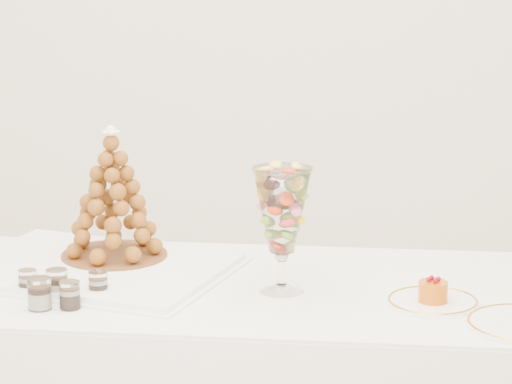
# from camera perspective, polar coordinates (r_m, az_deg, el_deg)

# --- Properties ---
(lace_tray) EXTENTS (0.77, 0.66, 0.02)m
(lace_tray) POSITION_cam_1_polar(r_m,az_deg,el_deg) (3.21, -7.62, -3.60)
(lace_tray) COLOR white
(lace_tray) RESTS_ON buffet_table
(macaron_vase) EXTENTS (0.14, 0.14, 0.31)m
(macaron_vase) POSITION_cam_1_polar(r_m,az_deg,el_deg) (2.98, 1.23, -0.94)
(macaron_vase) COLOR white
(macaron_vase) RESTS_ON buffet_table
(cake_plate) EXTENTS (0.22, 0.22, 0.01)m
(cake_plate) POSITION_cam_1_polar(r_m,az_deg,el_deg) (2.97, 8.31, -5.15)
(cake_plate) COLOR white
(cake_plate) RESTS_ON buffet_table
(verrine_a) EXTENTS (0.05, 0.05, 0.06)m
(verrine_a) POSITION_cam_1_polar(r_m,az_deg,el_deg) (3.06, -10.69, -4.19)
(verrine_a) COLOR white
(verrine_a) RESTS_ON buffet_table
(verrine_b) EXTENTS (0.06, 0.06, 0.07)m
(verrine_b) POSITION_cam_1_polar(r_m,az_deg,el_deg) (3.01, -9.35, -4.29)
(verrine_b) COLOR white
(verrine_b) RESTS_ON buffet_table
(verrine_c) EXTENTS (0.05, 0.05, 0.06)m
(verrine_c) POSITION_cam_1_polar(r_m,az_deg,el_deg) (3.01, -7.44, -4.34)
(verrine_c) COLOR white
(verrine_c) RESTS_ON buffet_table
(verrine_d) EXTENTS (0.07, 0.07, 0.08)m
(verrine_d) POSITION_cam_1_polar(r_m,az_deg,el_deg) (2.94, -10.15, -4.73)
(verrine_d) COLOR white
(verrine_d) RESTS_ON buffet_table
(verrine_e) EXTENTS (0.06, 0.06, 0.07)m
(verrine_e) POSITION_cam_1_polar(r_m,az_deg,el_deg) (2.94, -8.76, -4.82)
(verrine_e) COLOR white
(verrine_e) RESTS_ON buffet_table
(croquembouche) EXTENTS (0.30, 0.30, 0.35)m
(croquembouche) POSITION_cam_1_polar(r_m,az_deg,el_deg) (3.23, -6.77, -0.07)
(croquembouche) COLOR brown
(croquembouche) RESTS_ON lace_tray
(mousse_cake) EXTENTS (0.07, 0.07, 0.06)m
(mousse_cake) POSITION_cam_1_polar(r_m,az_deg,el_deg) (2.95, 8.33, -4.64)
(mousse_cake) COLOR #C15408
(mousse_cake) RESTS_ON cake_plate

